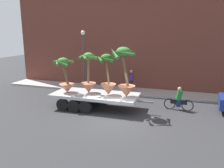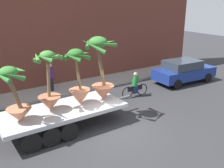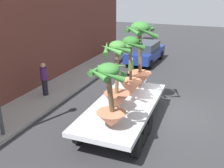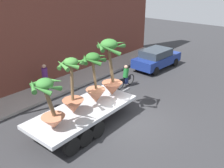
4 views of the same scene
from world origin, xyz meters
The scene contains 11 objects.
ground_plane centered at (0.00, 0.00, 0.00)m, with size 60.00×60.00×0.00m, color #2D2D30.
sidewalk centered at (0.00, 6.10, 0.07)m, with size 24.00×2.20×0.15m, color #A39E99.
building_facade centered at (0.00, 7.80, 4.79)m, with size 24.00×1.20×9.58m, color brown.
flatbed_trailer centered at (-2.18, 1.38, 0.76)m, with size 6.59×2.48×0.98m.
potted_palm_rear centered at (-1.06, 1.41, 2.05)m, with size 1.27×1.26×2.61m.
potted_palm_middle centered at (0.09, 1.35, 2.34)m, with size 1.66×1.57×3.06m.
potted_palm_front centered at (-2.40, 1.50, 2.02)m, with size 1.23×1.28×2.65m.
potted_palm_extra centered at (-3.90, 1.14, 1.98)m, with size 1.38×1.25×2.30m.
cyclist centered at (3.26, 2.80, 0.67)m, with size 1.84×0.35×1.54m.
parked_car centered at (7.78, 3.18, 0.83)m, with size 4.47×2.12×1.58m.
pedestrian_near_gate centered at (-0.71, 6.12, 1.04)m, with size 0.36×0.36×1.71m.
Camera 3 is at (-10.87, -1.79, 5.41)m, focal length 41.57 mm.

